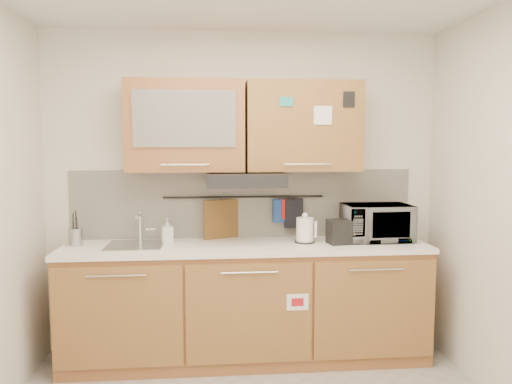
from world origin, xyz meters
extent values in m
plane|color=silver|center=(0.00, 1.50, 1.30)|extent=(3.20, 0.00, 3.20)
cube|color=#9A5E36|center=(0.00, 1.20, 0.44)|extent=(2.80, 0.60, 0.88)
cube|color=black|center=(0.00, 1.20, 0.05)|extent=(2.80, 0.54, 0.10)
cube|color=#A17239|center=(-0.93, 0.89, 0.47)|extent=(0.91, 0.02, 0.74)
cylinder|color=silver|center=(-0.93, 0.86, 0.78)|extent=(0.41, 0.01, 0.01)
cube|color=#A17239|center=(0.00, 0.89, 0.47)|extent=(0.91, 0.02, 0.74)
cylinder|color=silver|center=(0.00, 0.86, 0.78)|extent=(0.41, 0.01, 0.01)
cube|color=#A17239|center=(0.93, 0.89, 0.47)|extent=(0.91, 0.02, 0.74)
cylinder|color=silver|center=(0.93, 0.86, 0.78)|extent=(0.41, 0.01, 0.01)
cube|color=white|center=(0.00, 1.19, 0.90)|extent=(2.82, 0.62, 0.04)
cube|color=silver|center=(0.00, 1.49, 1.20)|extent=(2.80, 0.02, 0.56)
cube|color=#9A5E36|center=(-0.46, 1.32, 1.83)|extent=(0.90, 0.35, 0.70)
cube|color=silver|center=(-0.46, 1.14, 1.88)|extent=(0.76, 0.02, 0.42)
cube|color=#A17239|center=(0.46, 1.32, 1.83)|extent=(0.90, 0.35, 0.70)
cube|color=white|center=(0.58, 1.14, 1.91)|extent=(0.14, 0.00, 0.14)
cube|color=black|center=(0.00, 1.25, 1.42)|extent=(0.60, 0.46, 0.10)
cube|color=silver|center=(-0.85, 1.20, 0.92)|extent=(0.42, 0.40, 0.03)
cylinder|color=silver|center=(-0.83, 1.36, 1.04)|extent=(0.03, 0.03, 0.24)
cylinder|color=silver|center=(-0.83, 1.28, 1.14)|extent=(0.02, 0.18, 0.02)
cylinder|color=black|center=(0.00, 1.45, 1.26)|extent=(1.30, 0.02, 0.02)
cylinder|color=#A9A9AD|center=(-1.30, 1.26, 0.99)|extent=(0.14, 0.14, 0.13)
cylinder|color=black|center=(-1.32, 1.27, 1.04)|extent=(0.01, 0.01, 0.25)
cylinder|color=black|center=(-1.29, 1.24, 1.03)|extent=(0.01, 0.01, 0.22)
cylinder|color=black|center=(-1.30, 1.27, 1.05)|extent=(0.01, 0.01, 0.27)
cylinder|color=black|center=(-1.31, 1.24, 1.02)|extent=(0.01, 0.01, 0.20)
cylinder|color=white|center=(0.46, 1.21, 1.02)|extent=(0.16, 0.16, 0.20)
sphere|color=white|center=(0.46, 1.21, 1.14)|extent=(0.04, 0.04, 0.04)
cube|color=white|center=(0.55, 1.19, 1.03)|extent=(0.02, 0.03, 0.13)
cylinder|color=black|center=(0.46, 1.21, 0.93)|extent=(0.15, 0.15, 0.01)
cube|color=black|center=(0.76, 1.14, 1.01)|extent=(0.27, 0.19, 0.19)
cube|color=black|center=(0.71, 1.14, 1.10)|extent=(0.09, 0.12, 0.01)
cube|color=black|center=(0.80, 1.15, 1.10)|extent=(0.09, 0.12, 0.01)
imported|color=#999999|center=(1.05, 1.25, 1.06)|extent=(0.53, 0.37, 0.29)
imported|color=#999999|center=(-0.62, 1.33, 1.01)|extent=(0.10, 0.10, 0.19)
cube|color=brown|center=(-0.19, 1.44, 1.05)|extent=(0.29, 0.13, 0.37)
cube|color=navy|center=(0.30, 1.44, 1.14)|extent=(0.12, 0.04, 0.19)
cube|color=black|center=(0.41, 1.44, 1.12)|extent=(0.16, 0.07, 0.24)
cube|color=red|center=(0.37, 1.44, 1.16)|extent=(0.13, 0.06, 0.16)
camera|label=1|loc=(-0.27, -2.60, 1.70)|focal=35.00mm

